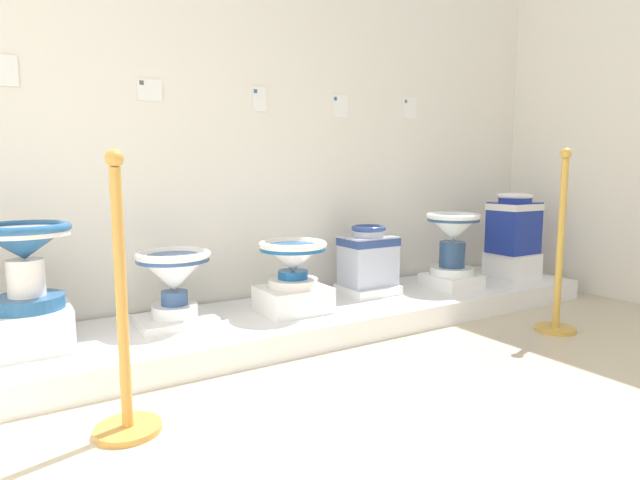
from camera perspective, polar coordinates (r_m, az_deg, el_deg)
name	(u,v)px	position (r m, az deg, el deg)	size (l,w,h in m)	color
ground_plane	(602,451)	(2.16, 28.61, -19.67)	(6.33, 5.84, 0.02)	beige
wall_back	(295,94)	(3.54, -2.72, 15.76)	(4.53, 0.06, 2.91)	white
display_platform	(332,314)	(3.24, 1.35, -8.17)	(3.88, 0.80, 0.14)	white
plinth_block_slender_white	(30,330)	(2.71, -29.28, -8.63)	(0.34, 0.31, 0.19)	white
antique_toilet_slender_white	(24,251)	(2.64, -29.78, -1.07)	(0.40, 0.40, 0.39)	#24568B
plinth_block_rightmost	(175,320)	(2.89, -15.63, -8.52)	(0.39, 0.32, 0.04)	white
antique_toilet_rightmost	(174,273)	(2.83, -15.81, -3.49)	(0.39, 0.39, 0.35)	white
plinth_block_central_ornate	(293,299)	(3.02, -2.98, -6.54)	(0.38, 0.32, 0.15)	white
antique_toilet_central_ornate	(293,257)	(2.97, -3.01, -1.91)	(0.39, 0.39, 0.27)	white
plinth_block_broad_patterned	(368,289)	(3.48, 5.29, -5.42)	(0.35, 0.31, 0.06)	white
antique_toilet_broad_patterned	(368,255)	(3.44, 5.33, -1.66)	(0.35, 0.25, 0.40)	silver
plinth_block_leftmost	(451,281)	(3.76, 14.23, -4.38)	(0.32, 0.33, 0.09)	white
antique_toilet_leftmost	(453,234)	(3.71, 14.39, 0.61)	(0.37, 0.37, 0.43)	white
plinth_block_pale_glazed	(512,265)	(4.27, 20.35, -2.58)	(0.29, 0.33, 0.19)	white
antique_toilet_pale_glazed	(514,222)	(4.23, 20.56, 1.89)	(0.34, 0.28, 0.46)	navy
info_placard_first	(3,70)	(3.06, -31.51, 15.68)	(0.13, 0.01, 0.15)	white
info_placard_second	(149,90)	(3.15, -18.25, 15.42)	(0.14, 0.01, 0.12)	white
info_placard_third	(260,99)	(3.37, -6.67, 15.17)	(0.09, 0.01, 0.15)	white
info_placard_fourth	(340,106)	(3.67, 2.21, 14.53)	(0.12, 0.01, 0.15)	white
info_placard_fifth	(409,108)	(4.06, 9.80, 14.13)	(0.12, 0.01, 0.15)	white
stanchion_post_near_left	(124,347)	(2.01, -20.77, -10.91)	(0.24, 0.24, 1.02)	#C68C3C
stanchion_post_near_right	(559,272)	(3.37, 24.78, -3.21)	(0.23, 0.23, 1.08)	gold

